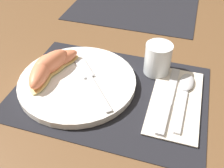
{
  "coord_description": "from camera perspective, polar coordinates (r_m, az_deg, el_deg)",
  "views": [
    {
      "loc": [
        0.14,
        -0.43,
        0.42
      ],
      "look_at": [
        0.0,
        0.0,
        0.02
      ],
      "focal_mm": 42.0,
      "sensor_mm": 36.0,
      "label": 1
    }
  ],
  "objects": [
    {
      "name": "ground_plane",
      "position": [
        0.62,
        -0.46,
        -1.8
      ],
      "size": [
        3.0,
        3.0,
        0.0
      ],
      "primitive_type": "plane",
      "color": "brown"
    },
    {
      "name": "placemat",
      "position": [
        0.61,
        -0.46,
        -1.66
      ],
      "size": [
        0.45,
        0.32,
        0.0
      ],
      "color": "black",
      "rests_on": "ground_plane"
    },
    {
      "name": "placemat_far",
      "position": [
        0.99,
        4.66,
        16.2
      ],
      "size": [
        0.45,
        0.32,
        0.0
      ],
      "color": "black",
      "rests_on": "ground_plane"
    },
    {
      "name": "plate",
      "position": [
        0.63,
        -7.68,
        0.24
      ],
      "size": [
        0.28,
        0.28,
        0.02
      ],
      "color": "white",
      "rests_on": "placemat"
    },
    {
      "name": "juice_glass",
      "position": [
        0.66,
        9.9,
        5.07
      ],
      "size": [
        0.07,
        0.07,
        0.08
      ],
      "color": "silver",
      "rests_on": "placemat"
    },
    {
      "name": "napkin",
      "position": [
        0.61,
        13.68,
        -3.55
      ],
      "size": [
        0.11,
        0.23,
        0.0
      ],
      "color": "silver",
      "rests_on": "placemat"
    },
    {
      "name": "knife",
      "position": [
        0.6,
        12.19,
        -3.36
      ],
      "size": [
        0.02,
        0.22,
        0.01
      ],
      "color": "#BCBCC1",
      "rests_on": "napkin"
    },
    {
      "name": "spoon",
      "position": [
        0.63,
        15.67,
        -1.1
      ],
      "size": [
        0.04,
        0.19,
        0.01
      ],
      "color": "#BCBCC1",
      "rests_on": "napkin"
    },
    {
      "name": "fork",
      "position": [
        0.62,
        -4.71,
        1.01
      ],
      "size": [
        0.14,
        0.16,
        0.0
      ],
      "color": "#BCBCC1",
      "rests_on": "plate"
    },
    {
      "name": "citrus_wedge_0",
      "position": [
        0.67,
        -11.96,
        4.95
      ],
      "size": [
        0.11,
        0.13,
        0.03
      ],
      "color": "#F4DB84",
      "rests_on": "plate"
    },
    {
      "name": "citrus_wedge_1",
      "position": [
        0.65,
        -13.17,
        4.26
      ],
      "size": [
        0.08,
        0.12,
        0.05
      ],
      "color": "#F4DB84",
      "rests_on": "plate"
    },
    {
      "name": "citrus_wedge_2",
      "position": [
        0.64,
        -15.11,
        2.59
      ],
      "size": [
        0.07,
        0.13,
        0.04
      ],
      "color": "#F4DB84",
      "rests_on": "plate"
    }
  ]
}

